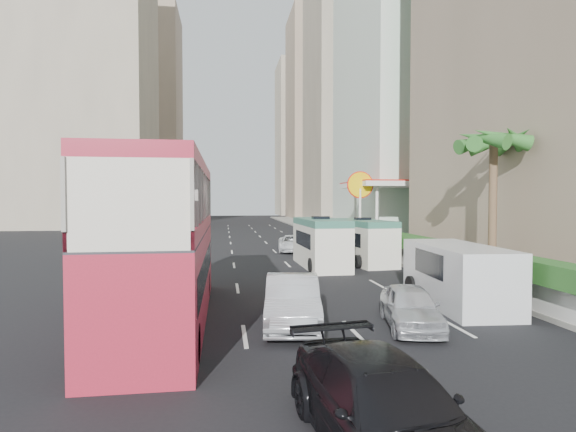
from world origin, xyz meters
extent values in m
plane|color=black|center=(0.00, 0.00, 0.00)|extent=(200.00, 200.00, 0.00)
cube|color=#B42137|center=(-6.00, 0.00, 2.53)|extent=(2.50, 11.00, 5.06)
imported|color=silver|center=(-2.09, -1.07, 0.00)|extent=(2.19, 4.76, 1.51)
imported|color=silver|center=(1.41, -1.84, 0.00)|extent=(2.25, 3.98, 1.28)
imported|color=silver|center=(0.91, 18.72, 0.00)|extent=(2.47, 4.55, 1.21)
cube|color=silver|center=(1.37, 10.76, 1.39)|extent=(2.25, 6.33, 2.79)
cube|color=silver|center=(4.25, 11.91, 1.33)|extent=(2.66, 6.19, 2.66)
cube|color=silver|center=(4.35, 0.76, 1.10)|extent=(2.59, 5.66, 2.21)
cube|color=silver|center=(4.37, 23.63, 1.05)|extent=(3.02, 5.56, 2.11)
cube|color=#99968C|center=(9.00, 25.00, 0.09)|extent=(6.00, 120.00, 0.18)
cube|color=silver|center=(6.20, 14.00, 0.68)|extent=(0.30, 44.00, 1.00)
cube|color=#2D6626|center=(6.20, 14.00, 1.53)|extent=(1.10, 44.00, 0.70)
cylinder|color=brown|center=(7.80, 4.00, 3.38)|extent=(0.36, 0.36, 6.40)
cube|color=silver|center=(10.00, 23.00, 2.75)|extent=(6.50, 8.00, 5.50)
cube|color=tan|center=(18.00, 58.00, 25.00)|extent=(16.00, 16.00, 50.00)
cube|color=tan|center=(17.00, 82.00, 22.00)|extent=(14.00, 14.00, 44.00)
cube|color=tan|center=(17.00, 104.00, 20.00)|extent=(14.00, 14.00, 40.00)
cube|color=tan|center=(-24.00, 55.00, 26.00)|extent=(18.00, 18.00, 52.00)
cube|color=tan|center=(-22.00, 90.00, 23.00)|extent=(16.00, 16.00, 46.00)
camera|label=1|loc=(-4.16, -14.65, 3.86)|focal=28.00mm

